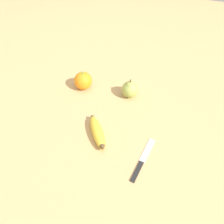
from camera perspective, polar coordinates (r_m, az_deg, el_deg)
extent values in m
plane|color=tan|center=(0.91, 0.36, -2.13)|extent=(3.00, 3.00, 0.00)
ellipsoid|color=gold|center=(0.85, -3.84, -5.28)|extent=(0.13, 0.16, 0.04)
cone|color=brown|center=(0.80, -2.40, -9.35)|extent=(0.03, 0.04, 0.03)
sphere|color=brown|center=(0.90, -5.14, -1.32)|extent=(0.02, 0.02, 0.02)
sphere|color=orange|center=(1.04, -7.54, 8.10)|extent=(0.08, 0.08, 0.08)
cylinder|color=#337A33|center=(1.02, -7.76, 9.86)|extent=(0.01, 0.01, 0.00)
sphere|color=#99A84C|center=(1.00, 4.67, 5.87)|extent=(0.07, 0.07, 0.07)
sphere|color=#99A84C|center=(0.98, 4.74, 6.77)|extent=(0.05, 0.05, 0.05)
cylinder|color=#4C3319|center=(0.97, 4.84, 8.00)|extent=(0.00, 0.01, 0.02)
cube|color=silver|center=(0.83, 9.23, -9.79)|extent=(0.04, 0.11, 0.00)
cube|color=black|center=(0.78, 6.55, -15.12)|extent=(0.03, 0.09, 0.01)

